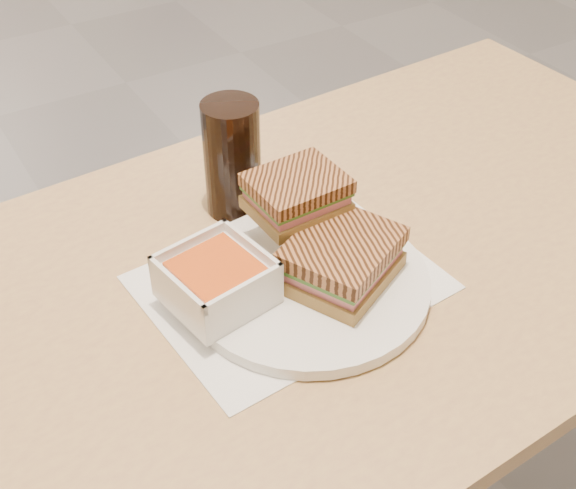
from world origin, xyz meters
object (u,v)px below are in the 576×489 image
plate (308,283)px  soup_bowl (217,282)px  panini_lower (342,260)px  cola_glass (232,159)px  main_table (352,304)px

plate → soup_bowl: size_ratio=2.36×
panini_lower → cola_glass: bearing=98.6°
main_table → cola_glass: bearing=123.9°
plate → panini_lower: panini_lower is taller
soup_bowl → panini_lower: size_ratio=0.76×
main_table → soup_bowl: size_ratio=9.73×
plate → cola_glass: bearing=89.4°
main_table → soup_bowl: 0.26m
main_table → cola_glass: cola_glass is taller
main_table → soup_bowl: bearing=-175.4°
main_table → soup_bowl: (-0.21, -0.02, 0.16)m
plate → soup_bowl: 0.12m
main_table → plate: size_ratio=4.13×
panini_lower → main_table: bearing=42.7°
plate → panini_lower: bearing=-30.5°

